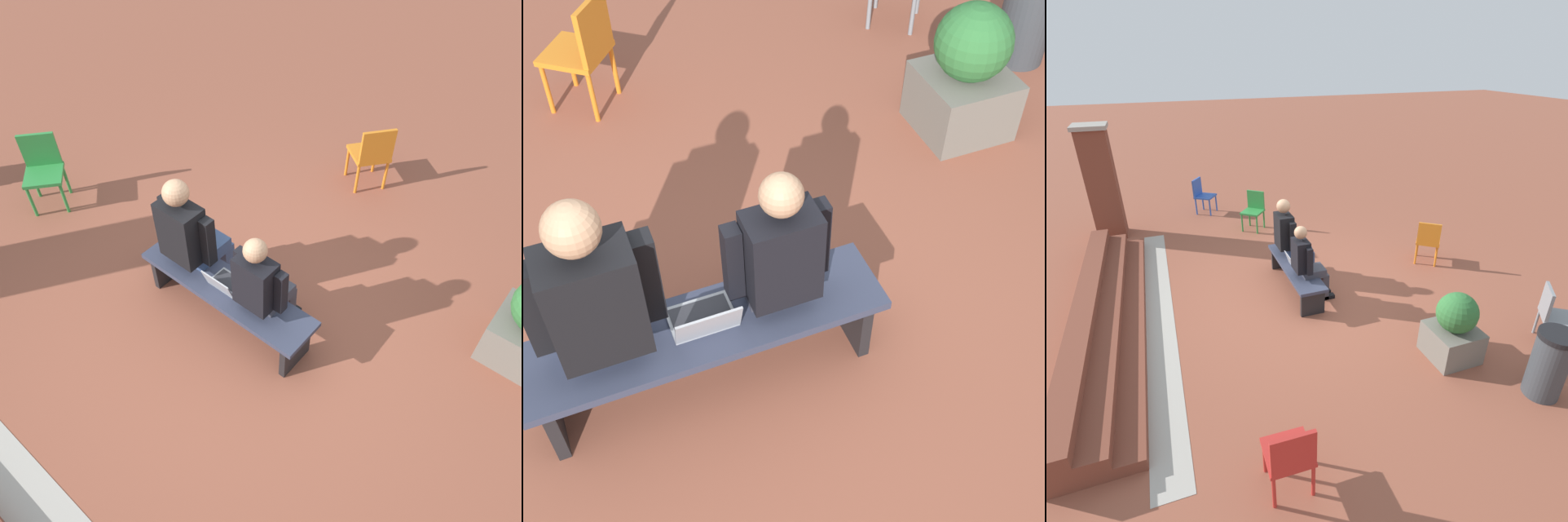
{
  "view_description": "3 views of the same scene",
  "coord_description": "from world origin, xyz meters",
  "views": [
    {
      "loc": [
        -1.97,
        2.15,
        3.95
      ],
      "look_at": [
        0.01,
        -0.23,
        0.67
      ],
      "focal_mm": 35.0,
      "sensor_mm": 36.0,
      "label": 1
    },
    {
      "loc": [
        0.62,
        2.15,
        3.25
      ],
      "look_at": [
        -0.28,
        -0.07,
        0.58
      ],
      "focal_mm": 50.0,
      "sensor_mm": 36.0,
      "label": 2
    },
    {
      "loc": [
        -5.42,
        1.89,
        3.59
      ],
      "look_at": [
        -0.42,
        0.06,
        0.82
      ],
      "focal_mm": 28.0,
      "sensor_mm": 36.0,
      "label": 3
    }
  ],
  "objects": [
    {
      "name": "bench",
      "position": [
        0.18,
        0.05,
        0.35
      ],
      "size": [
        1.8,
        0.44,
        0.45
      ],
      "color": "#33384C",
      "rests_on": "ground"
    },
    {
      "name": "person_student",
      "position": [
        -0.21,
        -0.01,
        0.7
      ],
      "size": [
        0.51,
        0.64,
        1.29
      ],
      "color": "#383842",
      "rests_on": "ground"
    },
    {
      "name": "plastic_chair_mid_courtyard",
      "position": [
        2.97,
        0.08,
        0.48
      ],
      "size": [
        0.59,
        0.59,
        0.84
      ],
      "color": "#2D893D",
      "rests_on": "ground"
    },
    {
      "name": "person_adult",
      "position": [
        0.64,
        -0.02,
        0.75
      ],
      "size": [
        0.6,
        0.75,
        1.43
      ],
      "color": "#384C75",
      "rests_on": "ground"
    },
    {
      "name": "ground_plane",
      "position": [
        0.0,
        0.0,
        0.0
      ],
      "size": [
        60.0,
        60.0,
        0.0
      ],
      "primitive_type": "plane",
      "color": "brown"
    },
    {
      "name": "laptop",
      "position": [
        0.18,
        0.06,
        0.5
      ],
      "size": [
        0.32,
        0.29,
        0.21
      ],
      "color": "#9EA0A5",
      "rests_on": "bench"
    },
    {
      "name": "plastic_chair_near_bench_right",
      "position": [
        0.23,
        -2.55,
        0.48
      ],
      "size": [
        0.59,
        0.59,
        0.84
      ],
      "color": "orange",
      "rests_on": "ground"
    },
    {
      "name": "concrete_strip",
      "position": [
        0.18,
        2.25,
        0.0
      ],
      "size": [
        6.19,
        0.4,
        0.01
      ],
      "primitive_type": "cube",
      "color": "#A8A399",
      "rests_on": "ground"
    }
  ]
}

